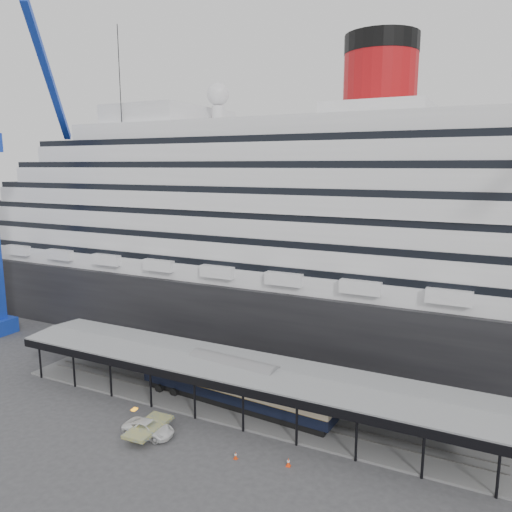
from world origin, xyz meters
name	(u,v)px	position (x,y,z in m)	size (l,w,h in m)	color
ground	(214,429)	(0.00, 0.00, 0.00)	(200.00, 200.00, 0.00)	#37373A
cruise_ship	(322,219)	(0.05, 32.00, 18.35)	(130.00, 30.00, 43.90)	black
platform_canopy	(237,388)	(0.00, 5.00, 2.36)	(56.00, 9.18, 5.30)	slate
port_truck	(149,428)	(-5.15, -3.98, 0.73)	(2.43, 5.26, 1.46)	silver
pullman_carriage	(233,383)	(-0.48, 5.00, 2.81)	(23.86, 4.78, 23.27)	black
traffic_cone_left	(132,425)	(-7.43, -3.83, 0.42)	(0.45, 0.45, 0.84)	#D64E0B
traffic_cone_mid	(236,455)	(4.54, -3.68, 0.34)	(0.42, 0.42, 0.68)	red
traffic_cone_right	(288,462)	(9.29, -2.57, 0.39)	(0.47, 0.47, 0.79)	#FC3C0E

